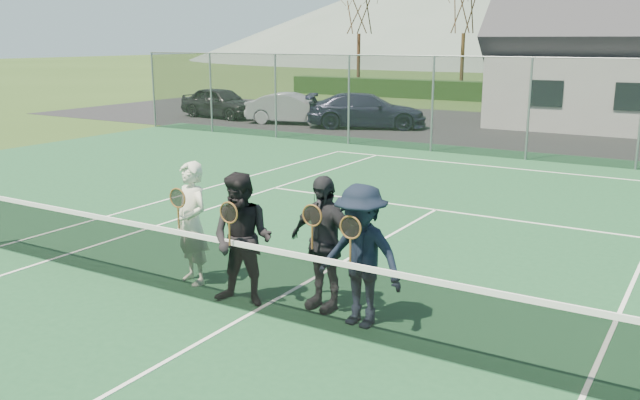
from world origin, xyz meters
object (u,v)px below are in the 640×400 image
at_px(car_b, 293,109).
at_px(tennis_net, 252,275).
at_px(player_d, 361,256).
at_px(player_a, 192,223).
at_px(player_c, 323,243).
at_px(player_b, 243,240).
at_px(car_a, 221,102).
at_px(car_c, 367,111).

bearing_deg(car_b, tennis_net, -162.93).
xyz_separation_m(tennis_net, player_d, (1.37, 0.40, 0.38)).
distance_m(player_a, player_c, 2.12).
xyz_separation_m(player_b, player_d, (1.67, 0.19, -0.00)).
xyz_separation_m(car_a, car_c, (7.37, 0.19, 0.00)).
distance_m(car_b, player_b, 20.11).
xyz_separation_m(car_a, player_c, (15.57, -16.94, 0.23)).
relative_size(tennis_net, player_d, 6.49).
height_order(car_b, tennis_net, car_b).
bearing_deg(car_c, player_b, 177.99).
relative_size(car_a, player_d, 2.26).
height_order(player_b, player_c, same).
height_order(player_a, player_d, same).
relative_size(car_a, player_c, 2.26).
relative_size(car_b, player_c, 2.17).
distance_m(car_c, player_c, 19.00).
height_order(car_b, car_c, car_c).
distance_m(car_a, player_d, 23.65).
bearing_deg(car_a, player_b, -133.49).
bearing_deg(car_c, player_a, 175.05).
height_order(tennis_net, player_c, player_c).
distance_m(player_c, player_d, 0.72).
bearing_deg(player_b, car_a, 130.02).
bearing_deg(player_d, player_b, -173.35).
xyz_separation_m(car_a, tennis_net, (14.89, -17.58, -0.15)).
relative_size(player_c, player_d, 1.00).
height_order(car_b, player_c, player_c).
height_order(player_a, player_c, same).
distance_m(car_b, car_c, 3.32).
bearing_deg(player_a, car_b, 119.07).
xyz_separation_m(car_c, player_a, (6.09, -17.29, 0.23)).
distance_m(player_b, player_d, 1.68).
height_order(car_c, player_b, player_b).
distance_m(car_a, car_b, 4.08).
bearing_deg(car_b, player_b, -163.35).
distance_m(car_a, car_c, 7.37).
distance_m(tennis_net, player_c, 1.01).
bearing_deg(car_c, tennis_net, 178.58).
bearing_deg(player_c, car_a, 132.60).
height_order(car_a, car_b, car_a).
height_order(player_a, player_b, same).
bearing_deg(player_b, player_d, 6.65).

